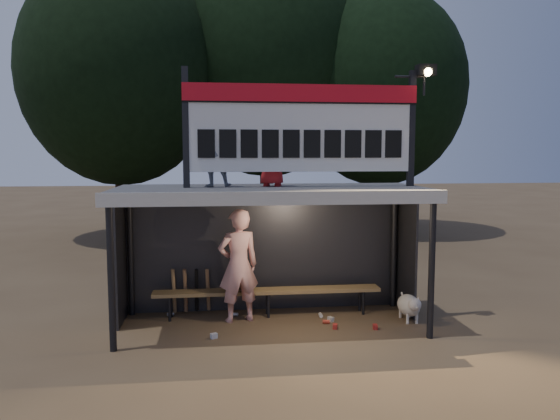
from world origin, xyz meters
name	(u,v)px	position (x,y,z in m)	size (l,w,h in m)	color
ground	(271,325)	(0.00, 0.00, 0.00)	(80.00, 80.00, 0.00)	#503C28
player	(238,265)	(-0.52, 0.32, 0.97)	(0.71, 0.46, 1.94)	white
child_a	(214,151)	(-0.91, 0.16, 2.90)	(0.57, 0.44, 1.17)	slate
child_b	(272,155)	(0.05, 0.22, 2.84)	(0.51, 0.33, 1.05)	#B41B1D
dugout_shelter	(269,214)	(0.00, 0.24, 1.85)	(5.10, 2.08, 2.32)	#424245
scoreboard_assembly	(305,125)	(0.56, -0.01, 3.32)	(4.10, 0.27, 1.99)	black
bench	(268,292)	(0.00, 0.55, 0.43)	(4.00, 0.35, 0.48)	olive
tree_left	(120,72)	(-4.00, 10.00, 5.51)	(6.46, 6.46, 9.27)	black
tree_mid	(266,62)	(1.00, 11.50, 6.17)	(7.22, 7.22, 10.36)	#302315
tree_right	(380,88)	(5.00, 10.50, 5.19)	(6.08, 6.08, 8.72)	black
dog	(409,305)	(2.38, -0.04, 0.28)	(0.36, 0.81, 0.49)	beige
bats	(191,290)	(-1.35, 0.82, 0.43)	(0.68, 0.35, 0.84)	#A77D4E
litter	(289,322)	(0.31, 0.06, 0.04)	(3.50, 1.36, 0.08)	#B2241E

